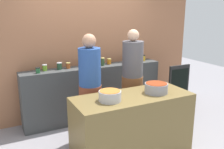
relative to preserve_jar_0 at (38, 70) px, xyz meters
The scene contains 21 objects.
ground 1.82m from the preserve_jar_0, 44.99° to the right, with size 12.00×12.00×0.00m, color gray.
storefront_wall 1.19m from the preserve_jar_0, 21.72° to the left, with size 4.80×0.12×3.00m, color #A26948.
display_shelf 1.18m from the preserve_jar_0, ahead, with size 2.70×0.36×1.04m, color #3C4040.
prep_table 1.81m from the preserve_jar_0, 52.19° to the right, with size 1.70×0.70×0.89m, color brown.
preserve_jar_0 is the anchor object (origin of this frame).
preserve_jar_1 0.18m from the preserve_jar_0, 40.81° to the left, with size 0.08×0.08×0.11m.
preserve_jar_2 0.41m from the preserve_jar_0, 14.77° to the left, with size 0.09×0.09×0.13m.
preserve_jar_3 0.56m from the preserve_jar_0, 10.39° to the left, with size 0.07×0.07×0.11m.
preserve_jar_4 0.81m from the preserve_jar_0, ahead, with size 0.07×0.07×0.13m.
preserve_jar_5 0.91m from the preserve_jar_0, ahead, with size 0.07×0.07×0.11m.
preserve_jar_6 1.05m from the preserve_jar_0, ahead, with size 0.08×0.08×0.10m.
preserve_jar_7 1.21m from the preserve_jar_0, ahead, with size 0.07×0.07×0.15m.
preserve_jar_8 1.38m from the preserve_jar_0, ahead, with size 0.08×0.08×0.11m.
preserve_jar_9 1.68m from the preserve_jar_0, ahead, with size 0.07×0.07×0.13m.
preserve_jar_10 1.88m from the preserve_jar_0, ahead, with size 0.07×0.07×0.11m.
preserve_jar_11 2.14m from the preserve_jar_0, ahead, with size 0.08×0.08×0.12m.
cooking_pot_left 1.53m from the preserve_jar_0, 64.35° to the right, with size 0.30×0.30×0.14m.
cooking_pot_center 1.97m from the preserve_jar_0, 44.43° to the right, with size 0.33×0.33×0.14m.
cook_with_tongs 1.02m from the preserve_jar_0, 49.22° to the right, with size 0.35×0.35×1.72m.
cook_in_cap 1.61m from the preserve_jar_0, 24.59° to the right, with size 0.36×0.36×1.76m.
chalkboard_sign 2.75m from the preserve_jar_0, 10.33° to the right, with size 0.49×0.05×1.00m.
Camera 1 is at (-1.75, -3.13, 2.06)m, focal length 40.10 mm.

